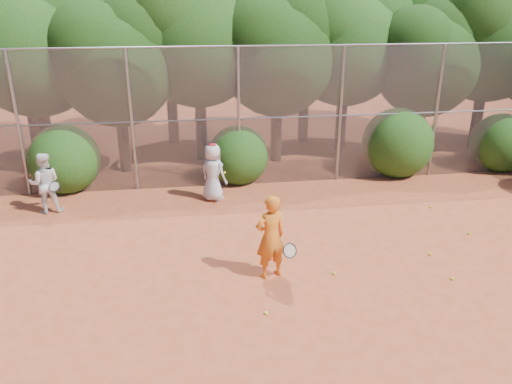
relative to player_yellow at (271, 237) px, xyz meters
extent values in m
plane|color=#A94626|center=(0.97, -0.65, -0.87)|extent=(80.00, 80.00, 0.00)
cylinder|color=gray|center=(-6.03, 5.35, 1.13)|extent=(0.09, 0.09, 4.00)
cylinder|color=gray|center=(-3.03, 5.35, 1.13)|extent=(0.09, 0.09, 4.00)
cylinder|color=gray|center=(-0.03, 5.35, 1.13)|extent=(0.09, 0.09, 4.00)
cylinder|color=gray|center=(2.97, 5.35, 1.13)|extent=(0.09, 0.09, 4.00)
cylinder|color=gray|center=(5.97, 5.35, 1.13)|extent=(0.09, 0.09, 4.00)
cylinder|color=gray|center=(0.97, 5.35, 3.13)|extent=(20.00, 0.05, 0.05)
cylinder|color=gray|center=(0.97, 5.35, 1.13)|extent=(20.00, 0.04, 0.04)
cube|color=slate|center=(0.97, 5.35, 1.13)|extent=(20.00, 0.02, 4.00)
cylinder|color=black|center=(-6.03, 7.85, 0.39)|extent=(0.38, 0.38, 2.52)
sphere|color=#194110|center=(-6.03, 7.85, 2.86)|extent=(4.03, 4.03, 4.03)
sphere|color=#194110|center=(-5.22, 8.25, 3.87)|extent=(3.23, 3.23, 3.23)
sphere|color=#194110|center=(-6.73, 7.55, 3.66)|extent=(3.02, 3.02, 3.02)
cylinder|color=black|center=(-3.53, 7.15, 0.21)|extent=(0.36, 0.36, 2.17)
sphere|color=black|center=(-3.53, 7.15, 2.34)|extent=(3.47, 3.47, 3.47)
sphere|color=black|center=(-2.83, 7.50, 3.21)|extent=(2.78, 2.78, 2.78)
sphere|color=black|center=(-4.13, 6.89, 3.03)|extent=(2.60, 2.60, 2.60)
cylinder|color=black|center=(-1.03, 8.15, 0.46)|extent=(0.39, 0.39, 2.66)
sphere|color=#194110|center=(-1.03, 8.15, 3.06)|extent=(4.26, 4.26, 4.26)
sphere|color=#194110|center=(-0.17, 8.58, 4.13)|extent=(3.40, 3.40, 3.40)
sphere|color=#194110|center=(-1.77, 7.83, 3.92)|extent=(3.19, 3.19, 3.19)
cylinder|color=black|center=(1.47, 7.55, 0.27)|extent=(0.37, 0.37, 2.27)
sphere|color=black|center=(1.47, 7.55, 2.49)|extent=(3.64, 3.64, 3.64)
sphere|color=black|center=(2.20, 7.92, 3.40)|extent=(2.91, 2.91, 2.91)
sphere|color=black|center=(0.84, 7.28, 3.22)|extent=(2.73, 2.73, 2.73)
cylinder|color=black|center=(3.97, 8.35, 0.35)|extent=(0.38, 0.38, 2.45)
sphere|color=#194110|center=(3.97, 8.35, 2.75)|extent=(3.92, 3.92, 3.92)
sphere|color=#194110|center=(4.76, 8.74, 3.73)|extent=(3.14, 3.14, 3.14)
sphere|color=#194110|center=(3.29, 8.06, 3.54)|extent=(2.94, 2.94, 2.94)
cylinder|color=black|center=(6.47, 7.35, 0.18)|extent=(0.36, 0.36, 2.10)
sphere|color=black|center=(6.47, 7.35, 2.24)|extent=(3.36, 3.36, 3.36)
sphere|color=black|center=(7.15, 7.69, 3.08)|extent=(2.69, 2.69, 2.69)
sphere|color=black|center=(5.89, 7.10, 2.91)|extent=(2.52, 2.52, 2.52)
cylinder|color=black|center=(8.97, 7.95, 0.42)|extent=(0.39, 0.39, 2.59)
sphere|color=#194110|center=(8.97, 7.95, 2.96)|extent=(4.14, 4.14, 4.14)
sphere|color=#194110|center=(9.80, 8.37, 4.00)|extent=(3.32, 3.32, 3.32)
sphere|color=#194110|center=(8.25, 7.64, 3.79)|extent=(3.11, 3.11, 3.11)
cylinder|color=black|center=(-7.03, 10.15, 0.44)|extent=(0.39, 0.39, 2.62)
sphere|color=#194110|center=(-7.03, 10.15, 3.01)|extent=(4.20, 4.20, 4.20)
sphere|color=#194110|center=(-6.19, 10.57, 4.06)|extent=(3.36, 3.36, 3.36)
cylinder|color=black|center=(-2.03, 10.35, 0.53)|extent=(0.40, 0.40, 2.80)
sphere|color=#194110|center=(-2.03, 10.35, 3.27)|extent=(4.48, 4.48, 4.48)
sphere|color=#194110|center=(-2.81, 10.02, 4.17)|extent=(3.36, 3.36, 3.36)
cylinder|color=black|center=(2.97, 9.95, 0.39)|extent=(0.38, 0.38, 2.52)
sphere|color=#194110|center=(2.97, 9.95, 2.86)|extent=(4.03, 4.03, 4.03)
sphere|color=#194110|center=(3.78, 10.35, 3.87)|extent=(3.23, 3.23, 3.23)
sphere|color=#194110|center=(2.27, 9.65, 3.66)|extent=(3.02, 3.02, 3.02)
cylinder|color=black|center=(7.47, 10.55, 0.49)|extent=(0.40, 0.40, 2.73)
sphere|color=#194110|center=(7.47, 10.55, 3.17)|extent=(4.37, 4.37, 4.37)
sphere|color=#194110|center=(8.35, 10.99, 4.26)|extent=(3.49, 3.49, 3.49)
sphere|color=#194110|center=(6.71, 10.22, 4.04)|extent=(3.28, 3.28, 3.28)
sphere|color=#194110|center=(-5.03, 5.65, 0.13)|extent=(2.00, 2.00, 2.00)
sphere|color=#194110|center=(-0.03, 5.65, 0.03)|extent=(1.80, 1.80, 1.80)
sphere|color=#194110|center=(4.97, 5.65, 0.23)|extent=(2.20, 2.20, 2.20)
sphere|color=#194110|center=(8.47, 5.65, 0.08)|extent=(1.90, 1.90, 1.90)
imported|color=orange|center=(0.00, 0.00, 0.00)|extent=(0.74, 0.60, 1.75)
torus|color=black|center=(0.35, -0.20, -0.22)|extent=(0.34, 0.25, 0.28)
cylinder|color=black|center=(0.29, -0.01, -0.32)|extent=(0.11, 0.26, 0.15)
imported|color=silver|center=(-0.87, 4.22, -0.08)|extent=(0.92, 0.89, 1.59)
ellipsoid|color=#A71722|center=(-0.87, 4.22, 0.68)|extent=(0.22, 0.22, 0.13)
sphere|color=#CEE329|center=(-0.57, 4.02, -0.02)|extent=(0.07, 0.07, 0.07)
imported|color=silver|center=(-5.19, 4.00, -0.07)|extent=(0.86, 0.72, 1.60)
torus|color=black|center=(-4.89, 3.70, -0.07)|extent=(0.36, 0.31, 0.24)
cylinder|color=black|center=(-4.84, 3.85, -0.22)|extent=(0.11, 0.23, 0.21)
sphere|color=#CEE329|center=(3.58, 0.35, -0.84)|extent=(0.07, 0.07, 0.07)
sphere|color=#CEE329|center=(4.98, 1.19, -0.84)|extent=(0.07, 0.07, 0.07)
sphere|color=#CEE329|center=(1.29, -0.14, -0.84)|extent=(0.07, 0.07, 0.07)
sphere|color=#CEE329|center=(3.55, -0.68, -0.84)|extent=(0.07, 0.07, 0.07)
sphere|color=#CEE329|center=(-0.29, -1.30, -0.84)|extent=(0.07, 0.07, 0.07)
sphere|color=#CEE329|center=(4.81, 2.81, -0.84)|extent=(0.07, 0.07, 0.07)
camera|label=1|loc=(-1.51, -8.62, 4.37)|focal=35.00mm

